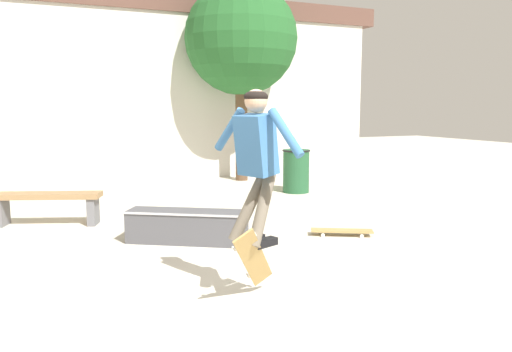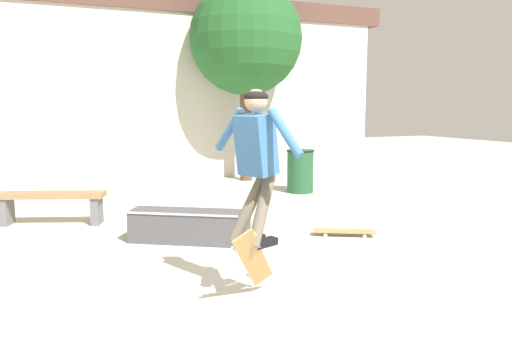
{
  "view_description": "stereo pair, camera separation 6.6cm",
  "coord_description": "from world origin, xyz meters",
  "px_view_note": "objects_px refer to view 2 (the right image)",
  "views": [
    {
      "loc": [
        -1.8,
        -4.39,
        1.83
      ],
      "look_at": [
        0.04,
        -0.24,
        1.19
      ],
      "focal_mm": 35.0,
      "sensor_mm": 36.0,
      "label": 1
    },
    {
      "loc": [
        -1.73,
        -4.42,
        1.83
      ],
      "look_at": [
        0.04,
        -0.24,
        1.19
      ],
      "focal_mm": 35.0,
      "sensor_mm": 36.0,
      "label": 2
    }
  ],
  "objects_px": {
    "tree_right": "(246,39)",
    "park_bench": "(51,201)",
    "skateboard_resting": "(344,231)",
    "skater": "(256,153)",
    "skate_ledge": "(190,226)",
    "trash_bin": "(300,170)",
    "skateboard_flipping": "(253,259)"
  },
  "relations": [
    {
      "from": "tree_right",
      "to": "skateboard_resting",
      "type": "height_order",
      "value": "tree_right"
    },
    {
      "from": "skate_ledge",
      "to": "skater",
      "type": "xyz_separation_m",
      "value": [
        0.03,
        -2.23,
        1.18
      ]
    },
    {
      "from": "tree_right",
      "to": "skate_ledge",
      "type": "relative_size",
      "value": 3.01
    },
    {
      "from": "skate_ledge",
      "to": "trash_bin",
      "type": "height_order",
      "value": "trash_bin"
    },
    {
      "from": "park_bench",
      "to": "skateboard_flipping",
      "type": "xyz_separation_m",
      "value": [
        1.67,
        -4.14,
        0.07
      ]
    },
    {
      "from": "skate_ledge",
      "to": "skateboard_flipping",
      "type": "bearing_deg",
      "value": -58.57
    },
    {
      "from": "park_bench",
      "to": "skateboard_resting",
      "type": "xyz_separation_m",
      "value": [
        3.81,
        -2.39,
        -0.29
      ]
    },
    {
      "from": "skate_ledge",
      "to": "skater",
      "type": "distance_m",
      "value": 2.52
    },
    {
      "from": "skateboard_resting",
      "to": "skater",
      "type": "bearing_deg",
      "value": 68.01
    },
    {
      "from": "tree_right",
      "to": "skater",
      "type": "relative_size",
      "value": 3.32
    },
    {
      "from": "tree_right",
      "to": "park_bench",
      "type": "height_order",
      "value": "tree_right"
    },
    {
      "from": "trash_bin",
      "to": "skateboard_flipping",
      "type": "bearing_deg",
      "value": -122.1
    },
    {
      "from": "skateboard_flipping",
      "to": "skateboard_resting",
      "type": "xyz_separation_m",
      "value": [
        2.14,
        1.75,
        -0.36
      ]
    },
    {
      "from": "skate_ledge",
      "to": "skateboard_resting",
      "type": "bearing_deg",
      "value": 17.54
    },
    {
      "from": "skateboard_flipping",
      "to": "skate_ledge",
      "type": "bearing_deg",
      "value": 40.6
    },
    {
      "from": "skate_ledge",
      "to": "skateboard_resting",
      "type": "height_order",
      "value": "skate_ledge"
    },
    {
      "from": "park_bench",
      "to": "skater",
      "type": "distance_m",
      "value": 4.54
    },
    {
      "from": "skater",
      "to": "skateboard_resting",
      "type": "bearing_deg",
      "value": 18.53
    },
    {
      "from": "park_bench",
      "to": "trash_bin",
      "type": "bearing_deg",
      "value": 33.02
    },
    {
      "from": "tree_right",
      "to": "trash_bin",
      "type": "xyz_separation_m",
      "value": [
        0.4,
        -2.09,
        -2.94
      ]
    },
    {
      "from": "trash_bin",
      "to": "skateboard_flipping",
      "type": "xyz_separation_m",
      "value": [
        -3.27,
        -5.21,
        -0.05
      ]
    },
    {
      "from": "skate_ledge",
      "to": "skateboard_flipping",
      "type": "xyz_separation_m",
      "value": [
        -0.03,
        -2.3,
        0.21
      ]
    },
    {
      "from": "park_bench",
      "to": "skateboard_resting",
      "type": "relative_size",
      "value": 1.91
    },
    {
      "from": "skater",
      "to": "skateboard_resting",
      "type": "height_order",
      "value": "skater"
    },
    {
      "from": "tree_right",
      "to": "trash_bin",
      "type": "relative_size",
      "value": 5.23
    },
    {
      "from": "trash_bin",
      "to": "tree_right",
      "type": "bearing_deg",
      "value": 100.85
    },
    {
      "from": "trash_bin",
      "to": "skateboard_resting",
      "type": "xyz_separation_m",
      "value": [
        -1.13,
        -3.46,
        -0.41
      ]
    },
    {
      "from": "trash_bin",
      "to": "skater",
      "type": "bearing_deg",
      "value": -122.0
    },
    {
      "from": "skateboard_flipping",
      "to": "park_bench",
      "type": "bearing_deg",
      "value": 63.27
    },
    {
      "from": "skate_ledge",
      "to": "skateboard_flipping",
      "type": "distance_m",
      "value": 2.31
    },
    {
      "from": "skate_ledge",
      "to": "trash_bin",
      "type": "relative_size",
      "value": 1.74
    },
    {
      "from": "park_bench",
      "to": "skater",
      "type": "bearing_deg",
      "value": -46.19
    }
  ]
}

